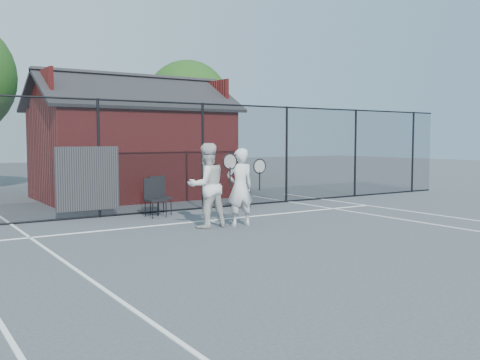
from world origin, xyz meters
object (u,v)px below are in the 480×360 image
player_back (207,185)px  chair_left (156,198)px  clubhouse (132,150)px  waste_bin (243,196)px  chair_right (161,196)px  player_front (240,187)px

player_back → chair_left: (-0.31, 2.08, -0.47)m
clubhouse → chair_left: clubhouse is taller
player_back → waste_bin: bearing=43.5°
waste_bin → player_back: bearing=-136.5°
chair_left → chair_right: bearing=44.5°
player_front → chair_left: bearing=114.9°
chair_left → waste_bin: chair_left is taller
chair_left → chair_right: 0.48m
clubhouse → player_back: 6.95m
clubhouse → player_back: (-1.00, -6.85, -0.66)m
player_front → chair_right: player_front is taller
chair_right → waste_bin: chair_right is taller
player_back → chair_left: 2.16m
clubhouse → player_front: bearing=-92.0°
chair_left → waste_bin: 2.91m
player_front → chair_right: bearing=105.9°
player_front → player_back: 0.79m
player_back → chair_right: (-0.00, 2.45, -0.46)m
chair_right → clubhouse: bearing=72.7°
player_front → player_back: player_back is taller
player_front → player_back: size_ratio=0.94×
chair_right → player_back: bearing=-94.4°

